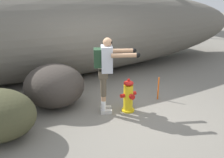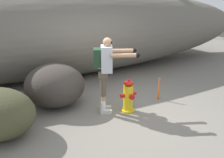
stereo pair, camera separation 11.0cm
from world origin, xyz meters
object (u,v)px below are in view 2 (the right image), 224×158
Objects in this scene: boulder_mid at (55,85)px; survey_stake at (159,89)px; fire_hydrant at (128,97)px; utility_worker at (106,66)px.

survey_stake is at bearing -20.45° from boulder_mid.
boulder_mid is (-1.41, 1.10, 0.16)m from fire_hydrant.
survey_stake is at bearing 10.26° from fire_hydrant.
fire_hydrant is 0.90m from utility_worker.
survey_stake is at bearing 23.24° from utility_worker.
boulder_mid is at bearing 141.92° from fire_hydrant.
utility_worker is 2.91× the size of survey_stake.
boulder_mid is 2.63m from survey_stake.
utility_worker is 1.21× the size of boulder_mid.
fire_hydrant is at bearing -169.74° from survey_stake.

